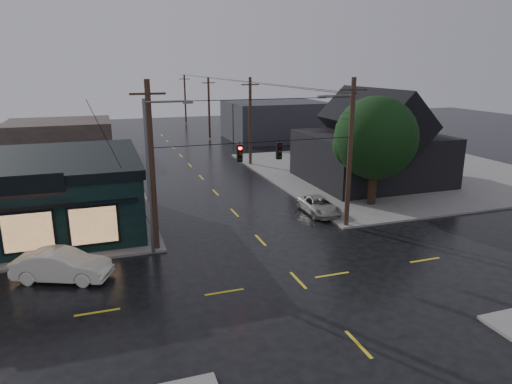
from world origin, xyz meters
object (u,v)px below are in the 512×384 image
object	(u,v)px
corner_tree	(376,138)
utility_pole_ne	(346,227)
sedan_cream	(62,265)
utility_pole_nw	(157,250)
suv_silver	(319,205)

from	to	relation	value
corner_tree	utility_pole_ne	xyz separation A→B (m)	(-4.46, -3.83, -5.43)
sedan_cream	utility_pole_ne	bearing A→B (deg)	-59.67
utility_pole_ne	corner_tree	bearing A→B (deg)	40.67
utility_pole_nw	sedan_cream	distance (m)	5.78
utility_pole_ne	sedan_cream	world-z (taller)	utility_pole_ne
corner_tree	suv_silver	size ratio (longest dim) A/B	1.88
corner_tree	utility_pole_ne	distance (m)	8.00
corner_tree	utility_pole_nw	size ratio (longest dim) A/B	0.84
utility_pole_nw	corner_tree	bearing A→B (deg)	12.38
utility_pole_ne	sedan_cream	distance (m)	18.35
corner_tree	utility_pole_ne	world-z (taller)	corner_tree
corner_tree	utility_pole_nw	world-z (taller)	corner_tree
utility_pole_nw	suv_silver	xyz separation A→B (m)	(12.50, 3.28, 0.63)
corner_tree	utility_pole_ne	bearing A→B (deg)	-139.33
utility_pole_nw	sedan_cream	world-z (taller)	utility_pole_nw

